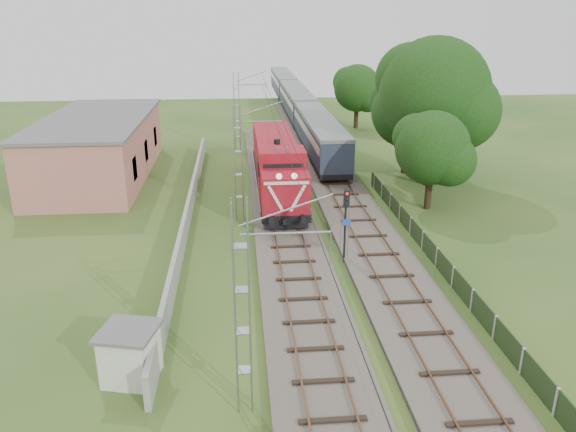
{
  "coord_description": "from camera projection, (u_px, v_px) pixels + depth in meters",
  "views": [
    {
      "loc": [
        -2.97,
        -24.98,
        13.62
      ],
      "look_at": [
        -0.14,
        6.2,
        2.2
      ],
      "focal_mm": 35.0,
      "sensor_mm": 36.0,
      "label": 1
    }
  ],
  "objects": [
    {
      "name": "ground",
      "position": [
        302.0,
        299.0,
        28.29
      ],
      "size": [
        140.0,
        140.0,
        0.0
      ],
      "primitive_type": "plane",
      "color": "#294E1D",
      "rests_on": "ground"
    },
    {
      "name": "tree_c",
      "position": [
        409.0,
        111.0,
        48.58
      ],
      "size": [
        6.8,
        6.47,
        8.81
      ],
      "color": "#372416",
      "rests_on": "ground"
    },
    {
      "name": "boundary_wall",
      "position": [
        189.0,
        210.0,
        38.71
      ],
      "size": [
        0.25,
        40.0,
        1.5
      ],
      "primitive_type": "cube",
      "color": "#9E9E99",
      "rests_on": "ground"
    },
    {
      "name": "fence",
      "position": [
        437.0,
        258.0,
        31.57
      ],
      "size": [
        0.12,
        32.0,
        1.2
      ],
      "color": "black",
      "rests_on": "ground"
    },
    {
      "name": "signal_post",
      "position": [
        346.0,
        213.0,
        31.34
      ],
      "size": [
        0.49,
        0.38,
        4.44
      ],
      "color": "black",
      "rests_on": "ground"
    },
    {
      "name": "station_building",
      "position": [
        99.0,
        147.0,
        48.58
      ],
      "size": [
        8.4,
        20.4,
        5.22
      ],
      "color": "#B66462",
      "rests_on": "ground"
    },
    {
      "name": "track_side",
      "position": [
        334.0,
        181.0,
        47.37
      ],
      "size": [
        4.2,
        80.0,
        0.45
      ],
      "color": "#6B6054",
      "rests_on": "ground"
    },
    {
      "name": "track_main",
      "position": [
        289.0,
        242.0,
        34.78
      ],
      "size": [
        4.2,
        70.0,
        0.45
      ],
      "color": "#6B6054",
      "rests_on": "ground"
    },
    {
      "name": "relay_hut",
      "position": [
        130.0,
        354.0,
        21.79
      ],
      "size": [
        2.58,
        2.58,
        2.2
      ],
      "color": "silver",
      "rests_on": "ground"
    },
    {
      "name": "tree_d",
      "position": [
        358.0,
        89.0,
        68.1
      ],
      "size": [
        5.97,
        5.69,
        7.74
      ],
      "color": "#372416",
      "rests_on": "ground"
    },
    {
      "name": "catenary",
      "position": [
        239.0,
        162.0,
        37.88
      ],
      "size": [
        3.31,
        70.0,
        8.0
      ],
      "color": "gray",
      "rests_on": "ground"
    },
    {
      "name": "tree_a",
      "position": [
        433.0,
        149.0,
        39.75
      ],
      "size": [
        5.55,
        5.28,
        7.19
      ],
      "color": "#372416",
      "rests_on": "ground"
    },
    {
      "name": "coach_rake",
      "position": [
        296.0,
        101.0,
        75.27
      ],
      "size": [
        2.87,
        64.06,
        3.32
      ],
      "color": "black",
      "rests_on": "ground"
    },
    {
      "name": "tree_b",
      "position": [
        436.0,
        94.0,
        44.38
      ],
      "size": [
        9.24,
        8.8,
        11.97
      ],
      "color": "#372416",
      "rests_on": "ground"
    },
    {
      "name": "locomotive",
      "position": [
        277.0,
        164.0,
        44.0
      ],
      "size": [
        3.22,
        18.39,
        4.67
      ],
      "color": "black",
      "rests_on": "ground"
    }
  ]
}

